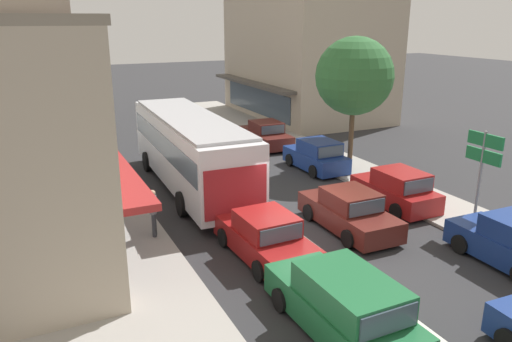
% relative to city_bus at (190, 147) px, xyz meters
% --- Properties ---
extents(ground_plane, '(140.00, 140.00, 0.00)m').
position_rel_city_bus_xyz_m(ground_plane, '(1.81, -6.63, -1.88)').
color(ground_plane, '#2D2D30').
extents(lane_centre_line, '(0.20, 28.00, 0.01)m').
position_rel_city_bus_xyz_m(lane_centre_line, '(1.81, -2.63, -1.88)').
color(lane_centre_line, silver).
rests_on(lane_centre_line, ground).
extents(sidewalk_left, '(5.20, 44.00, 0.14)m').
position_rel_city_bus_xyz_m(sidewalk_left, '(-4.99, -0.63, -1.81)').
color(sidewalk_left, '#A39E96').
rests_on(sidewalk_left, ground).
extents(kerb_right, '(2.80, 44.00, 0.12)m').
position_rel_city_bus_xyz_m(kerb_right, '(8.01, -0.63, -1.82)').
color(kerb_right, '#A39E96').
rests_on(kerb_right, ground).
extents(building_right_far, '(9.12, 12.53, 8.85)m').
position_rel_city_bus_xyz_m(building_right_far, '(13.29, 12.73, 2.54)').
color(building_right_far, '#B2A38E').
rests_on(building_right_far, ground).
extents(city_bus, '(2.99, 10.93, 3.23)m').
position_rel_city_bus_xyz_m(city_bus, '(0.00, 0.00, 0.00)').
color(city_bus, silver).
rests_on(city_bus, ground).
extents(wagon_adjacent_lane_trail, '(1.98, 4.52, 1.58)m').
position_rel_city_bus_xyz_m(wagon_adjacent_lane_trail, '(-0.11, -11.64, -1.14)').
color(wagon_adjacent_lane_trail, '#1E6638').
rests_on(wagon_adjacent_lane_trail, ground).
extents(sedan_queue_far_back, '(2.00, 4.25, 1.47)m').
position_rel_city_bus_xyz_m(sedan_queue_far_back, '(-0.01, -7.32, -1.22)').
color(sedan_queue_far_back, maroon).
rests_on(sedan_queue_far_back, ground).
extents(sedan_behind_bus_near, '(1.94, 4.22, 1.47)m').
position_rel_city_bus_xyz_m(sedan_behind_bus_near, '(3.61, -6.66, -1.22)').
color(sedan_behind_bus_near, '#561E19').
rests_on(sedan_behind_bus_near, ground).
extents(parked_hatchback_kerb_second, '(1.83, 3.71, 1.54)m').
position_rel_city_bus_xyz_m(parked_hatchback_kerb_second, '(6.59, -5.64, -1.17)').
color(parked_hatchback_kerb_second, maroon).
rests_on(parked_hatchback_kerb_second, ground).
extents(parked_hatchback_kerb_third, '(1.86, 3.72, 1.54)m').
position_rel_city_bus_xyz_m(parked_hatchback_kerb_third, '(6.43, -0.02, -1.17)').
color(parked_hatchback_kerb_third, navy).
rests_on(parked_hatchback_kerb_third, ground).
extents(parked_sedan_kerb_rear, '(2.01, 4.26, 1.47)m').
position_rel_city_bus_xyz_m(parked_sedan_kerb_rear, '(6.33, 5.38, -1.22)').
color(parked_sedan_kerb_rear, '#561E19').
rests_on(parked_sedan_kerb_rear, ground).
extents(traffic_light_downstreet, '(0.33, 0.24, 4.20)m').
position_rel_city_bus_xyz_m(traffic_light_downstreet, '(-2.46, 14.26, 0.97)').
color(traffic_light_downstreet, gray).
rests_on(traffic_light_downstreet, ground).
extents(directional_road_sign, '(0.10, 1.40, 3.60)m').
position_rel_city_bus_xyz_m(directional_road_sign, '(7.50, -8.69, 0.82)').
color(directional_road_sign, gray).
rests_on(directional_road_sign, ground).
extents(street_tree_right, '(3.69, 3.69, 6.42)m').
position_rel_city_bus_xyz_m(street_tree_right, '(8.01, -0.58, 2.68)').
color(street_tree_right, brown).
rests_on(street_tree_right, ground).
extents(pedestrian_with_handbag_near, '(0.37, 0.66, 1.63)m').
position_rel_city_bus_xyz_m(pedestrian_with_handbag_near, '(-2.80, -4.53, -0.81)').
color(pedestrian_with_handbag_near, '#333338').
rests_on(pedestrian_with_handbag_near, sidewalk_left).
extents(pedestrian_browsing_midblock, '(0.29, 0.56, 1.63)m').
position_rel_city_bus_xyz_m(pedestrian_browsing_midblock, '(-3.32, 1.38, -0.81)').
color(pedestrian_browsing_midblock, '#333338').
rests_on(pedestrian_browsing_midblock, sidewalk_left).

